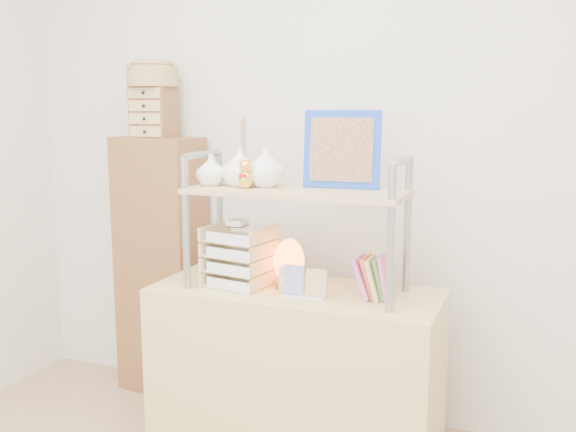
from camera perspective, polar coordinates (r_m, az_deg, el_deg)
name	(u,v)px	position (r m, az deg, el deg)	size (l,w,h in m)	color
room_shell	(191,36)	(1.87, -8.59, 15.51)	(3.42, 3.41, 2.61)	silver
desk	(295,374)	(2.82, 0.67, -13.88)	(1.20, 0.50, 0.75)	tan
cabinet	(161,267)	(3.43, -11.20, -4.45)	(0.45, 0.24, 1.35)	brown
hutch	(281,185)	(2.64, -0.61, 2.77)	(0.90, 0.34, 0.74)	gray
letter_tray	(238,260)	(2.72, -4.46, -3.89)	(0.27, 0.26, 0.29)	tan
salt_lamp	(289,263)	(2.69, 0.09, -4.19)	(0.14, 0.13, 0.21)	brown
desk_clock	(289,281)	(2.61, 0.11, -5.78)	(0.08, 0.04, 0.11)	tan
postcard_stand	(304,289)	(2.57, 1.41, -6.47)	(0.18, 0.06, 0.13)	white
drawer_chest	(153,112)	(3.31, -11.87, 9.02)	(0.20, 0.16, 0.25)	brown
woven_basket	(152,76)	(3.32, -11.96, 12.05)	(0.25, 0.25, 0.10)	olive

